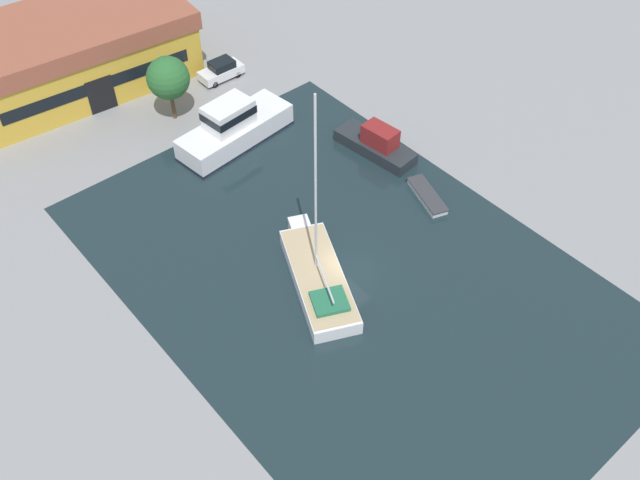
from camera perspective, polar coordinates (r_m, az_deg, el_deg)
name	(u,v)px	position (r m, az deg, el deg)	size (l,w,h in m)	color
ground_plane	(348,273)	(49.53, 2.24, -2.69)	(440.00, 440.00, 0.00)	gray
water_canal	(348,273)	(49.53, 2.24, -2.68)	(26.35, 39.62, 0.01)	#19282D
warehouse_building	(73,52)	(69.26, -19.16, 14.03)	(21.44, 12.86, 6.22)	gold
quay_tree_near_building	(168,78)	(61.87, -12.06, 12.55)	(3.62, 3.62, 5.83)	brown
parked_car	(221,70)	(67.97, -7.91, 13.31)	(4.13, 1.87, 1.78)	silver
sailboat_moored	(318,277)	(48.40, -0.14, -2.94)	(6.93, 10.65, 15.07)	white
motor_cruiser	(234,128)	(59.69, -6.93, 8.90)	(10.53, 4.64, 3.99)	white
small_dinghy	(427,196)	(55.29, 8.58, 3.51)	(2.73, 4.67, 0.50)	silver
cabin_boat	(377,144)	(58.69, 4.55, 7.70)	(3.14, 7.30, 2.60)	#23282D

